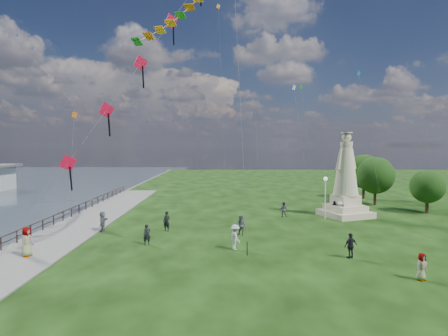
{
  "coord_description": "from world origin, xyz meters",
  "views": [
    {
      "loc": [
        -1.15,
        -21.28,
        7.28
      ],
      "look_at": [
        -1.0,
        8.0,
        5.5
      ],
      "focal_mm": 30.0,
      "sensor_mm": 36.0,
      "label": 1
    }
  ],
  "objects_px": {
    "person_2": "(235,237)",
    "person_4": "(422,267)",
    "person_9": "(334,209)",
    "person_7": "(283,209)",
    "person_0": "(147,235)",
    "person_6": "(167,221)",
    "lamppost": "(325,189)",
    "statue": "(346,185)",
    "person_8": "(340,210)",
    "person_1": "(241,225)",
    "person_10": "(27,243)",
    "person_5": "(103,221)",
    "person_3": "(351,246)"
  },
  "relations": [
    {
      "from": "person_10",
      "to": "statue",
      "type": "bearing_deg",
      "value": -52.34
    },
    {
      "from": "lamppost",
      "to": "person_4",
      "type": "bearing_deg",
      "value": -87.92
    },
    {
      "from": "person_5",
      "to": "person_10",
      "type": "xyz_separation_m",
      "value": [
        -2.56,
        -7.35,
        0.09
      ]
    },
    {
      "from": "person_3",
      "to": "person_7",
      "type": "relative_size",
      "value": 1.06
    },
    {
      "from": "person_0",
      "to": "person_6",
      "type": "height_order",
      "value": "person_6"
    },
    {
      "from": "person_0",
      "to": "person_2",
      "type": "height_order",
      "value": "person_2"
    },
    {
      "from": "lamppost",
      "to": "person_8",
      "type": "height_order",
      "value": "lamppost"
    },
    {
      "from": "person_2",
      "to": "person_4",
      "type": "xyz_separation_m",
      "value": [
        9.85,
        -6.01,
        -0.13
      ]
    },
    {
      "from": "person_0",
      "to": "person_2",
      "type": "distance_m",
      "value": 6.54
    },
    {
      "from": "person_2",
      "to": "person_4",
      "type": "height_order",
      "value": "person_2"
    },
    {
      "from": "person_7",
      "to": "person_3",
      "type": "bearing_deg",
      "value": 114.17
    },
    {
      "from": "person_3",
      "to": "person_7",
      "type": "distance_m",
      "value": 14.17
    },
    {
      "from": "person_1",
      "to": "person_7",
      "type": "xyz_separation_m",
      "value": [
        4.71,
        7.92,
        -0.05
      ]
    },
    {
      "from": "person_4",
      "to": "person_8",
      "type": "xyz_separation_m",
      "value": [
        0.89,
        16.82,
        0.12
      ]
    },
    {
      "from": "person_5",
      "to": "person_7",
      "type": "xyz_separation_m",
      "value": [
        16.33,
        6.45,
        -0.09
      ]
    },
    {
      "from": "statue",
      "to": "person_6",
      "type": "height_order",
      "value": "statue"
    },
    {
      "from": "person_6",
      "to": "person_7",
      "type": "relative_size",
      "value": 1.1
    },
    {
      "from": "person_6",
      "to": "person_0",
      "type": "bearing_deg",
      "value": -79.78
    },
    {
      "from": "person_9",
      "to": "person_10",
      "type": "distance_m",
      "value": 27.62
    },
    {
      "from": "person_4",
      "to": "person_8",
      "type": "height_order",
      "value": "person_8"
    },
    {
      "from": "person_2",
      "to": "person_8",
      "type": "bearing_deg",
      "value": -70.92
    },
    {
      "from": "person_7",
      "to": "statue",
      "type": "bearing_deg",
      "value": -162.8
    },
    {
      "from": "person_5",
      "to": "lamppost",
      "type": "bearing_deg",
      "value": -76.21
    },
    {
      "from": "person_9",
      "to": "person_8",
      "type": "bearing_deg",
      "value": -52.94
    },
    {
      "from": "person_0",
      "to": "person_6",
      "type": "relative_size",
      "value": 0.89
    },
    {
      "from": "person_8",
      "to": "person_0",
      "type": "bearing_deg",
      "value": -78.93
    },
    {
      "from": "person_6",
      "to": "person_10",
      "type": "height_order",
      "value": "person_10"
    },
    {
      "from": "person_4",
      "to": "person_6",
      "type": "bearing_deg",
      "value": 117.25
    },
    {
      "from": "statue",
      "to": "person_8",
      "type": "bearing_deg",
      "value": -147.59
    },
    {
      "from": "person_5",
      "to": "person_6",
      "type": "bearing_deg",
      "value": -89.46
    },
    {
      "from": "person_7",
      "to": "person_10",
      "type": "xyz_separation_m",
      "value": [
        -18.89,
        -13.8,
        0.19
      ]
    },
    {
      "from": "person_3",
      "to": "person_8",
      "type": "bearing_deg",
      "value": -128.14
    },
    {
      "from": "person_2",
      "to": "person_7",
      "type": "bearing_deg",
      "value": -50.13
    },
    {
      "from": "person_4",
      "to": "person_7",
      "type": "xyz_separation_m",
      "value": [
        -4.52,
        17.98,
        0.03
      ]
    },
    {
      "from": "person_1",
      "to": "person_0",
      "type": "bearing_deg",
      "value": -127.79
    },
    {
      "from": "statue",
      "to": "person_5",
      "type": "relative_size",
      "value": 4.96
    },
    {
      "from": "person_0",
      "to": "person_1",
      "type": "xyz_separation_m",
      "value": [
        7.03,
        2.75,
        0.07
      ]
    },
    {
      "from": "person_7",
      "to": "person_8",
      "type": "xyz_separation_m",
      "value": [
        5.41,
        -1.16,
        0.09
      ]
    },
    {
      "from": "person_0",
      "to": "person_5",
      "type": "xyz_separation_m",
      "value": [
        -4.59,
        4.22,
        0.11
      ]
    },
    {
      "from": "statue",
      "to": "person_8",
      "type": "distance_m",
      "value": 2.88
    },
    {
      "from": "person_4",
      "to": "person_9",
      "type": "bearing_deg",
      "value": 62.28
    },
    {
      "from": "person_2",
      "to": "person_5",
      "type": "height_order",
      "value": "person_2"
    },
    {
      "from": "person_4",
      "to": "person_9",
      "type": "height_order",
      "value": "person_9"
    },
    {
      "from": "lamppost",
      "to": "person_3",
      "type": "bearing_deg",
      "value": -98.31
    },
    {
      "from": "person_8",
      "to": "person_9",
      "type": "xyz_separation_m",
      "value": [
        -0.29,
        0.99,
        -0.04
      ]
    },
    {
      "from": "statue",
      "to": "person_1",
      "type": "distance_m",
      "value": 13.92
    },
    {
      "from": "person_1",
      "to": "person_6",
      "type": "bearing_deg",
      "value": -163.37
    },
    {
      "from": "person_6",
      "to": "person_7",
      "type": "height_order",
      "value": "person_6"
    },
    {
      "from": "person_4",
      "to": "lamppost",
      "type": "bearing_deg",
      "value": 66.31
    },
    {
      "from": "person_10",
      "to": "person_0",
      "type": "bearing_deg",
      "value": -57.6
    }
  ]
}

